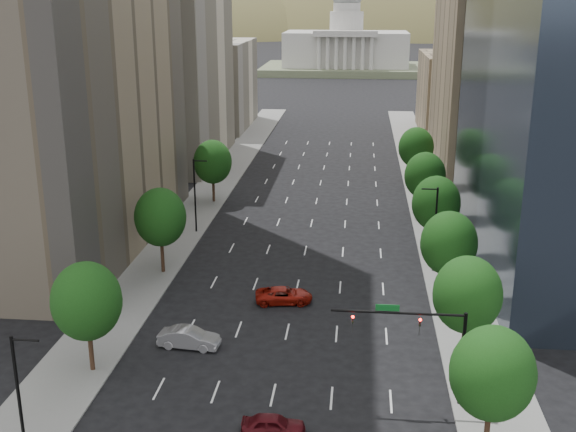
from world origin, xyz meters
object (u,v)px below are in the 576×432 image
(traffic_signal, at_px, (427,336))
(car_red_far, at_px, (284,295))
(car_maroon, at_px, (273,425))
(car_silver, at_px, (189,338))
(capitol, at_px, (346,49))

(traffic_signal, distance_m, car_red_far, 20.06)
(car_maroon, bearing_deg, car_silver, 33.76)
(capitol, bearing_deg, traffic_signal, -87.26)
(capitol, distance_m, car_red_far, 203.99)
(car_maroon, height_order, car_red_far, car_red_far)
(capitol, bearing_deg, car_silver, -92.04)
(traffic_signal, relative_size, capitol, 0.15)
(traffic_signal, xyz_separation_m, car_red_far, (-11.43, 15.88, -4.44))
(car_silver, distance_m, car_red_far, 11.55)
(traffic_signal, distance_m, car_silver, 19.73)
(car_maroon, relative_size, car_silver, 0.84)
(car_maroon, relative_size, car_red_far, 0.79)
(car_silver, bearing_deg, car_red_far, -30.32)
(capitol, bearing_deg, car_red_far, -90.25)
(car_maroon, bearing_deg, car_red_far, 1.75)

